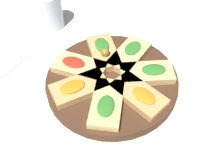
# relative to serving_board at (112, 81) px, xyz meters

# --- Properties ---
(ground_plane) EXTENTS (3.00, 3.00, 0.00)m
(ground_plane) POSITION_rel_serving_board_xyz_m (0.00, 0.00, -0.01)
(ground_plane) COLOR white
(serving_board) EXTENTS (0.33, 0.33, 0.02)m
(serving_board) POSITION_rel_serving_board_xyz_m (0.00, 0.00, 0.00)
(serving_board) COLOR #422819
(serving_board) RESTS_ON ground_plane
(focaccia_slice_0) EXTENTS (0.15, 0.13, 0.04)m
(focaccia_slice_0) POSITION_rel_serving_board_xyz_m (-0.07, -0.05, 0.02)
(focaccia_slice_0) COLOR tan
(focaccia_slice_0) RESTS_ON serving_board
(focaccia_slice_1) EXTENTS (0.07, 0.13, 0.02)m
(focaccia_slice_1) POSITION_rel_serving_board_xyz_m (-0.00, -0.09, 0.02)
(focaccia_slice_1) COLOR #DBB775
(focaccia_slice_1) RESTS_ON serving_board
(focaccia_slice_2) EXTENTS (0.14, 0.14, 0.02)m
(focaccia_slice_2) POSITION_rel_serving_board_xyz_m (0.06, -0.06, 0.02)
(focaccia_slice_2) COLOR tan
(focaccia_slice_2) RESTS_ON serving_board
(focaccia_slice_3) EXTENTS (0.14, 0.09, 0.02)m
(focaccia_slice_3) POSITION_rel_serving_board_xyz_m (0.09, 0.02, 0.02)
(focaccia_slice_3) COLOR #DBB775
(focaccia_slice_3) RESTS_ON serving_board
(focaccia_slice_4) EXTENTS (0.12, 0.15, 0.02)m
(focaccia_slice_4) POSITION_rel_serving_board_xyz_m (0.04, 0.08, 0.02)
(focaccia_slice_4) COLOR tan
(focaccia_slice_4) RESTS_ON serving_board
(focaccia_slice_5) EXTENTS (0.11, 0.15, 0.02)m
(focaccia_slice_5) POSITION_rel_serving_board_xyz_m (-0.03, 0.08, 0.02)
(focaccia_slice_5) COLOR #DBB775
(focaccia_slice_5) RESTS_ON serving_board
(focaccia_slice_6) EXTENTS (0.14, 0.10, 0.02)m
(focaccia_slice_6) POSITION_rel_serving_board_xyz_m (-0.09, 0.02, 0.02)
(focaccia_slice_6) COLOR #DBB775
(focaccia_slice_6) RESTS_ON serving_board
(water_glass) EXTENTS (0.08, 0.08, 0.11)m
(water_glass) POSITION_rel_serving_board_xyz_m (-0.17, -0.26, 0.04)
(water_glass) COLOR silver
(water_glass) RESTS_ON ground_plane
(napkin_stack) EXTENTS (0.12, 0.11, 0.01)m
(napkin_stack) POSITION_rel_serving_board_xyz_m (0.02, -0.31, -0.01)
(napkin_stack) COLOR white
(napkin_stack) RESTS_ON ground_plane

